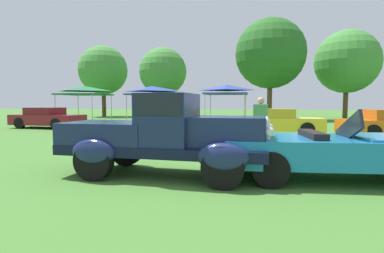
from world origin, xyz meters
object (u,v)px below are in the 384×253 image
(canopy_tent_left_field, at_px, (84,90))
(canopy_tent_right_field, at_px, (226,89))
(neighbor_convertible, at_px, (340,150))
(show_car_yellow, at_px, (278,122))
(spectator_between_cars, at_px, (260,122))
(feature_pickup_truck, at_px, (166,134))
(canopy_tent_center_field, at_px, (152,90))
(spectator_by_row, at_px, (180,117))
(show_car_burgundy, at_px, (47,118))

(canopy_tent_left_field, height_order, canopy_tent_right_field, same)
(neighbor_convertible, distance_m, show_car_yellow, 8.57)
(show_car_yellow, bearing_deg, spectator_between_cars, -99.84)
(feature_pickup_truck, bearing_deg, canopy_tent_center_field, 110.06)
(spectator_by_row, bearing_deg, canopy_tent_center_field, 115.86)
(canopy_tent_center_field, bearing_deg, neighbor_convertible, -58.67)
(spectator_between_cars, bearing_deg, canopy_tent_left_field, 140.00)
(neighbor_convertible, bearing_deg, canopy_tent_right_field, 104.19)
(neighbor_convertible, bearing_deg, canopy_tent_center_field, 121.33)
(show_car_burgundy, relative_size, canopy_tent_right_field, 1.59)
(feature_pickup_truck, relative_size, spectator_by_row, 2.58)
(neighbor_convertible, xyz_separation_m, canopy_tent_left_field, (-13.79, 13.66, 1.84))
(neighbor_convertible, height_order, spectator_by_row, spectator_by_row)
(neighbor_convertible, bearing_deg, show_car_burgundy, 145.50)
(show_car_yellow, bearing_deg, canopy_tent_left_field, 158.86)
(feature_pickup_truck, height_order, spectator_between_cars, feature_pickup_truck)
(spectator_between_cars, height_order, canopy_tent_left_field, canopy_tent_left_field)
(feature_pickup_truck, xyz_separation_m, show_car_burgundy, (-10.27, 9.83, -0.27))
(show_car_burgundy, xyz_separation_m, show_car_yellow, (13.16, -0.89, -0.00))
(show_car_burgundy, bearing_deg, spectator_between_cars, -26.48)
(feature_pickup_truck, height_order, show_car_yellow, feature_pickup_truck)
(canopy_tent_right_field, bearing_deg, feature_pickup_truck, -89.72)
(spectator_between_cars, xyz_separation_m, canopy_tent_center_field, (-7.54, 11.48, 1.51))
(canopy_tent_center_field, bearing_deg, spectator_between_cars, -56.72)
(spectator_between_cars, xyz_separation_m, spectator_by_row, (-3.24, 2.62, 0.00))
(neighbor_convertible, bearing_deg, spectator_between_cars, 114.00)
(feature_pickup_truck, height_order, neighbor_convertible, feature_pickup_truck)
(canopy_tent_left_field, bearing_deg, canopy_tent_right_field, 1.88)
(neighbor_convertible, xyz_separation_m, canopy_tent_center_field, (-9.02, 14.82, 1.84))
(feature_pickup_truck, distance_m, canopy_tent_center_field, 16.26)
(show_car_burgundy, xyz_separation_m, spectator_between_cars, (12.25, -6.10, 0.31))
(neighbor_convertible, distance_m, canopy_tent_left_field, 19.50)
(canopy_tent_left_field, bearing_deg, spectator_by_row, -40.37)
(show_car_burgundy, xyz_separation_m, canopy_tent_center_field, (4.72, 5.38, 1.82))
(canopy_tent_right_field, bearing_deg, show_car_yellow, -61.49)
(feature_pickup_truck, distance_m, spectator_by_row, 6.47)
(canopy_tent_center_field, bearing_deg, canopy_tent_right_field, -8.53)
(spectator_by_row, xyz_separation_m, canopy_tent_right_field, (1.19, 8.04, 1.51))
(feature_pickup_truck, bearing_deg, canopy_tent_right_field, 90.28)
(canopy_tent_right_field, bearing_deg, show_car_burgundy, -155.94)
(show_car_yellow, xyz_separation_m, canopy_tent_right_field, (-2.96, 5.45, 1.82))
(canopy_tent_right_field, bearing_deg, neighbor_convertible, -75.81)
(neighbor_convertible, distance_m, canopy_tent_right_field, 14.55)
(spectator_between_cars, distance_m, spectator_by_row, 4.17)
(feature_pickup_truck, xyz_separation_m, neighbor_convertible, (3.47, 0.39, -0.29))
(show_car_burgundy, relative_size, canopy_tent_left_field, 1.41)
(canopy_tent_center_field, bearing_deg, show_car_yellow, -36.60)
(spectator_between_cars, bearing_deg, canopy_tent_center_field, 123.28)
(feature_pickup_truck, bearing_deg, spectator_between_cars, 61.95)
(feature_pickup_truck, xyz_separation_m, canopy_tent_left_field, (-10.32, 14.05, 1.56))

